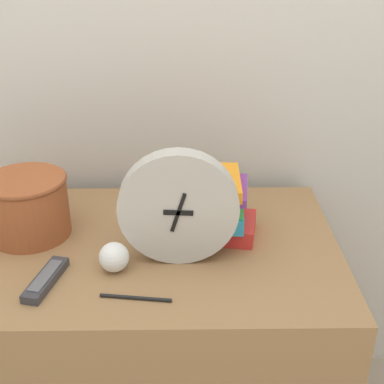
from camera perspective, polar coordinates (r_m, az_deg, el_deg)
name	(u,v)px	position (r m, az deg, el deg)	size (l,w,h in m)	color
wall_back	(141,28)	(1.55, -5.47, 17.04)	(6.00, 0.04, 2.40)	beige
desk	(144,356)	(1.57, -5.18, -17.05)	(1.00, 0.63, 0.74)	olive
desk_clock	(178,208)	(1.21, -1.46, -1.73)	(0.28, 0.05, 0.28)	#B7B2A8
book_stack	(204,205)	(1.34, 1.33, -1.38)	(0.27, 0.19, 0.17)	red
basket	(27,205)	(1.40, -17.16, -1.30)	(0.21, 0.21, 0.16)	#994C28
tv_remote	(46,279)	(1.24, -15.33, -8.97)	(0.08, 0.16, 0.02)	#333338
crumpled_paper_ball	(114,257)	(1.24, -8.32, -6.89)	(0.07, 0.07, 0.07)	white
pen	(136,298)	(1.16, -6.02, -11.16)	(0.16, 0.03, 0.01)	black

